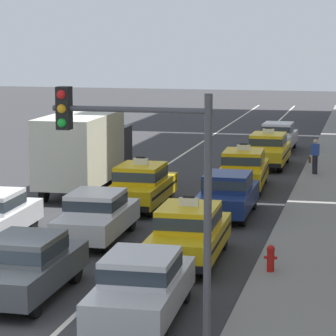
{
  "coord_description": "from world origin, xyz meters",
  "views": [
    {
      "loc": [
        8.09,
        -16.47,
        6.52
      ],
      "look_at": [
        0.57,
        15.07,
        1.3
      ],
      "focal_mm": 90.07,
      "sensor_mm": 36.0,
      "label": 1
    }
  ],
  "objects_px": {
    "taxi_right_second": "(189,232)",
    "sedan_right_third": "(228,193)",
    "pedestrian_mid_block": "(315,157)",
    "box_truck_left_third": "(85,149)",
    "taxi_center_third": "(141,185)",
    "traffic_light_pole": "(154,188)",
    "taxi_right_fourth": "(244,169)",
    "fire_hydrant": "(271,257)",
    "sedan_center_nearest": "(27,264)",
    "sedan_right_nearest": "(141,284)",
    "sedan_center_second": "(97,214)",
    "taxi_right_fifth": "(268,149)",
    "sedan_right_sixth": "(278,136)"
  },
  "relations": [
    {
      "from": "taxi_right_second",
      "to": "taxi_right_fourth",
      "type": "xyz_separation_m",
      "value": [
        -0.16,
        11.71,
        0.0
      ]
    },
    {
      "from": "taxi_right_second",
      "to": "sedan_right_third",
      "type": "xyz_separation_m",
      "value": [
        0.07,
        6.3,
        -0.03
      ]
    },
    {
      "from": "sedan_right_nearest",
      "to": "sedan_center_nearest",
      "type": "bearing_deg",
      "value": 163.06
    },
    {
      "from": "taxi_center_third",
      "to": "taxi_right_second",
      "type": "bearing_deg",
      "value": -64.64
    },
    {
      "from": "box_truck_left_third",
      "to": "pedestrian_mid_block",
      "type": "relative_size",
      "value": 4.39
    },
    {
      "from": "sedan_right_third",
      "to": "sedan_right_sixth",
      "type": "relative_size",
      "value": 1.0
    },
    {
      "from": "taxi_center_third",
      "to": "traffic_light_pole",
      "type": "height_order",
      "value": "traffic_light_pole"
    },
    {
      "from": "sedan_center_nearest",
      "to": "pedestrian_mid_block",
      "type": "relative_size",
      "value": 2.7
    },
    {
      "from": "sedan_right_nearest",
      "to": "pedestrian_mid_block",
      "type": "relative_size",
      "value": 2.74
    },
    {
      "from": "box_truck_left_third",
      "to": "fire_hydrant",
      "type": "bearing_deg",
      "value": -50.01
    },
    {
      "from": "taxi_center_third",
      "to": "fire_hydrant",
      "type": "xyz_separation_m",
      "value": [
        5.77,
        -7.96,
        -0.33
      ]
    },
    {
      "from": "sedan_center_second",
      "to": "fire_hydrant",
      "type": "relative_size",
      "value": 5.96
    },
    {
      "from": "taxi_center_third",
      "to": "traffic_light_pole",
      "type": "xyz_separation_m",
      "value": [
        4.58,
        -15.97,
        2.94
      ]
    },
    {
      "from": "sedan_center_nearest",
      "to": "taxi_right_fifth",
      "type": "bearing_deg",
      "value": 81.25
    },
    {
      "from": "box_truck_left_third",
      "to": "taxi_right_fourth",
      "type": "height_order",
      "value": "box_truck_left_third"
    },
    {
      "from": "taxi_right_fourth",
      "to": "taxi_right_fifth",
      "type": "relative_size",
      "value": 1.01
    },
    {
      "from": "sedan_right_nearest",
      "to": "taxi_right_fifth",
      "type": "distance_m",
      "value": 23.0
    },
    {
      "from": "taxi_right_fifth",
      "to": "traffic_light_pole",
      "type": "xyz_separation_m",
      "value": [
        1.09,
        -26.84,
        2.94
      ]
    },
    {
      "from": "taxi_right_second",
      "to": "taxi_center_third",
      "type": "bearing_deg",
      "value": 115.36
    },
    {
      "from": "taxi_right_fourth",
      "to": "sedan_right_third",
      "type": "bearing_deg",
      "value": -87.64
    },
    {
      "from": "sedan_center_nearest",
      "to": "traffic_light_pole",
      "type": "distance_m",
      "value": 7.22
    },
    {
      "from": "taxi_center_third",
      "to": "sedan_right_nearest",
      "type": "distance_m",
      "value": 12.58
    },
    {
      "from": "taxi_right_second",
      "to": "taxi_right_fifth",
      "type": "relative_size",
      "value": 1.01
    },
    {
      "from": "sedan_center_second",
      "to": "taxi_center_third",
      "type": "relative_size",
      "value": 0.95
    },
    {
      "from": "sedan_center_second",
      "to": "sedan_right_third",
      "type": "height_order",
      "value": "same"
    },
    {
      "from": "taxi_right_fourth",
      "to": "pedestrian_mid_block",
      "type": "relative_size",
      "value": 2.91
    },
    {
      "from": "sedan_right_nearest",
      "to": "taxi_right_fifth",
      "type": "relative_size",
      "value": 0.96
    },
    {
      "from": "sedan_right_third",
      "to": "taxi_right_fourth",
      "type": "height_order",
      "value": "taxi_right_fourth"
    },
    {
      "from": "box_truck_left_third",
      "to": "sedan_right_third",
      "type": "distance_m",
      "value": 7.36
    },
    {
      "from": "taxi_center_third",
      "to": "sedan_right_nearest",
      "type": "bearing_deg",
      "value": -74.79
    },
    {
      "from": "sedan_right_sixth",
      "to": "traffic_light_pole",
      "type": "distance_m",
      "value": 32.85
    },
    {
      "from": "sedan_right_nearest",
      "to": "taxi_right_second",
      "type": "height_order",
      "value": "taxi_right_second"
    },
    {
      "from": "taxi_right_fifth",
      "to": "sedan_right_nearest",
      "type": "bearing_deg",
      "value": -90.47
    },
    {
      "from": "sedan_right_third",
      "to": "fire_hydrant",
      "type": "distance_m",
      "value": 7.62
    },
    {
      "from": "sedan_center_nearest",
      "to": "sedan_center_second",
      "type": "bearing_deg",
      "value": 91.4
    },
    {
      "from": "sedan_center_nearest",
      "to": "taxi_right_fourth",
      "type": "height_order",
      "value": "taxi_right_fourth"
    },
    {
      "from": "sedan_center_second",
      "to": "sedan_right_third",
      "type": "distance_m",
      "value": 5.66
    },
    {
      "from": "sedan_right_third",
      "to": "taxi_right_fourth",
      "type": "relative_size",
      "value": 0.93
    },
    {
      "from": "pedestrian_mid_block",
      "to": "taxi_right_second",
      "type": "bearing_deg",
      "value": -99.45
    },
    {
      "from": "sedan_center_second",
      "to": "sedan_center_nearest",
      "type": "bearing_deg",
      "value": -88.6
    },
    {
      "from": "fire_hydrant",
      "to": "sedan_center_nearest",
      "type": "bearing_deg",
      "value": -150.63
    },
    {
      "from": "sedan_center_nearest",
      "to": "traffic_light_pole",
      "type": "xyz_separation_m",
      "value": [
        4.48,
        -4.81,
        2.97
      ]
    },
    {
      "from": "fire_hydrant",
      "to": "traffic_light_pole",
      "type": "relative_size",
      "value": 0.13
    },
    {
      "from": "sedan_right_third",
      "to": "sedan_right_sixth",
      "type": "xyz_separation_m",
      "value": [
        -0.05,
        17.45,
        0.0
      ]
    },
    {
      "from": "sedan_right_sixth",
      "to": "traffic_light_pole",
      "type": "bearing_deg",
      "value": -87.84
    },
    {
      "from": "pedestrian_mid_block",
      "to": "box_truck_left_third",
      "type": "bearing_deg",
      "value": -147.21
    },
    {
      "from": "taxi_center_third",
      "to": "taxi_right_fourth",
      "type": "relative_size",
      "value": 0.99
    },
    {
      "from": "box_truck_left_third",
      "to": "taxi_center_third",
      "type": "bearing_deg",
      "value": -40.14
    },
    {
      "from": "box_truck_left_third",
      "to": "pedestrian_mid_block",
      "type": "xyz_separation_m",
      "value": [
        8.99,
        5.79,
        -0.83
      ]
    },
    {
      "from": "taxi_center_third",
      "to": "sedan_right_sixth",
      "type": "bearing_deg",
      "value": 78.68
    }
  ]
}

